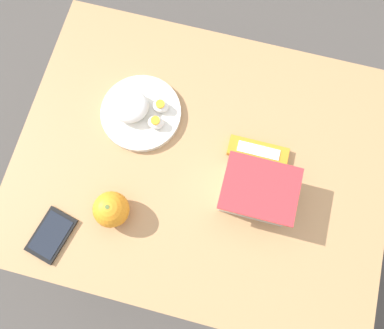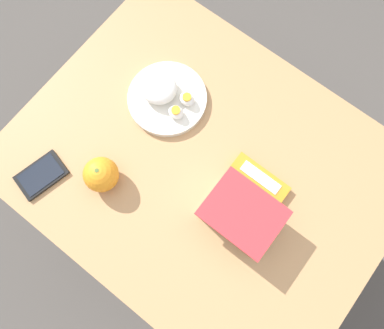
% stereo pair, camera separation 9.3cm
% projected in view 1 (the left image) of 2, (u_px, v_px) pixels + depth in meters
% --- Properties ---
extents(ground_plane, '(10.00, 10.00, 0.00)m').
position_uv_depth(ground_plane, '(198.00, 204.00, 1.71)').
color(ground_plane, '#4C4742').
extents(table, '(0.96, 0.76, 0.77)m').
position_uv_depth(table, '(201.00, 172.00, 1.08)').
color(table, '#AD7F51').
rests_on(table, ground_plane).
extents(food_container, '(0.18, 0.14, 0.09)m').
position_uv_depth(food_container, '(257.00, 192.00, 0.90)').
color(food_container, white).
rests_on(food_container, table).
extents(orange_fruit, '(0.09, 0.09, 0.09)m').
position_uv_depth(orange_fruit, '(111.00, 209.00, 0.89)').
color(orange_fruit, orange).
rests_on(orange_fruit, table).
extents(rice_plate, '(0.21, 0.21, 0.07)m').
position_uv_depth(rice_plate, '(138.00, 111.00, 0.98)').
color(rice_plate, silver).
rests_on(rice_plate, table).
extents(candy_bar, '(0.16, 0.05, 0.02)m').
position_uv_depth(candy_bar, '(258.00, 152.00, 0.96)').
color(candy_bar, orange).
rests_on(candy_bar, table).
extents(cell_phone, '(0.10, 0.14, 0.01)m').
position_uv_depth(cell_phone, '(51.00, 235.00, 0.91)').
color(cell_phone, black).
rests_on(cell_phone, table).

